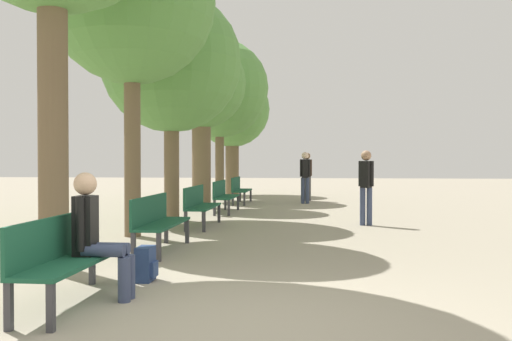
{
  "coord_description": "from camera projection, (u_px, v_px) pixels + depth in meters",
  "views": [
    {
      "loc": [
        0.69,
        -4.77,
        1.4
      ],
      "look_at": [
        -0.47,
        6.71,
        1.19
      ],
      "focal_mm": 40.0,
      "sensor_mm": 36.0,
      "label": 1
    }
  ],
  "objects": [
    {
      "name": "person_seated",
      "position": [
        97.0,
        232.0,
        5.7
      ],
      "size": [
        0.6,
        0.34,
        1.28
      ],
      "color": "#384260",
      "rests_on": "ground_plane"
    },
    {
      "name": "bench_row_1",
      "position": [
        157.0,
        219.0,
        8.74
      ],
      "size": [
        0.45,
        1.85,
        0.85
      ],
      "color": "#195138",
      "rests_on": "ground_plane"
    },
    {
      "name": "bench_row_4",
      "position": [
        239.0,
        188.0,
        18.4
      ],
      "size": [
        0.45,
        1.85,
        0.85
      ],
      "color": "#195138",
      "rests_on": "ground_plane"
    },
    {
      "name": "tree_row_1",
      "position": [
        132.0,
        2.0,
        10.38
      ],
      "size": [
        3.07,
        3.07,
        5.85
      ],
      "color": "brown",
      "rests_on": "ground_plane"
    },
    {
      "name": "bench_row_0",
      "position": [
        66.0,
        253.0,
        5.52
      ],
      "size": [
        0.45,
        1.85,
        0.85
      ],
      "color": "#195138",
      "rests_on": "ground_plane"
    },
    {
      "name": "backpack",
      "position": [
        146.0,
        264.0,
        6.58
      ],
      "size": [
        0.21,
        0.3,
        0.4
      ],
      "color": "navy",
      "rests_on": "ground_plane"
    },
    {
      "name": "tree_row_4",
      "position": [
        220.0,
        89.0,
        20.04
      ],
      "size": [
        3.45,
        3.45,
        5.65
      ],
      "color": "brown",
      "rests_on": "ground_plane"
    },
    {
      "name": "tree_row_5",
      "position": [
        232.0,
        111.0,
        23.13
      ],
      "size": [
        3.05,
        3.05,
        4.99
      ],
      "color": "brown",
      "rests_on": "ground_plane"
    },
    {
      "name": "bench_row_2",
      "position": [
        199.0,
        203.0,
        11.96
      ],
      "size": [
        0.45,
        1.85,
        0.85
      ],
      "color": "#195138",
      "rests_on": "ground_plane"
    },
    {
      "name": "pedestrian_far",
      "position": [
        305.0,
        174.0,
        18.36
      ],
      "size": [
        0.34,
        0.24,
        1.66
      ],
      "color": "#384260",
      "rests_on": "ground_plane"
    },
    {
      "name": "ground_plane",
      "position": [
        231.0,
        325.0,
        4.84
      ],
      "size": [
        80.0,
        80.0,
        0.0
      ],
      "primitive_type": "plane",
      "color": "gray"
    },
    {
      "name": "pedestrian_mid",
      "position": [
        366.0,
        182.0,
        12.21
      ],
      "size": [
        0.33,
        0.28,
        1.61
      ],
      "color": "#384260",
      "rests_on": "ground_plane"
    },
    {
      "name": "tree_row_2",
      "position": [
        171.0,
        63.0,
        13.27
      ],
      "size": [
        3.27,
        3.27,
        5.32
      ],
      "color": "brown",
      "rests_on": "ground_plane"
    },
    {
      "name": "bench_row_3",
      "position": [
        224.0,
        194.0,
        15.18
      ],
      "size": [
        0.45,
        1.85,
        0.85
      ],
      "color": "#195138",
      "rests_on": "ground_plane"
    },
    {
      "name": "pedestrian_near",
      "position": [
        307.0,
        173.0,
        19.64
      ],
      "size": [
        0.34,
        0.29,
        1.66
      ],
      "color": "#4C4C4C",
      "rests_on": "ground_plane"
    },
    {
      "name": "tree_row_3",
      "position": [
        201.0,
        87.0,
        16.8
      ],
      "size": [
        2.65,
        2.65,
        5.0
      ],
      "color": "brown",
      "rests_on": "ground_plane"
    }
  ]
}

